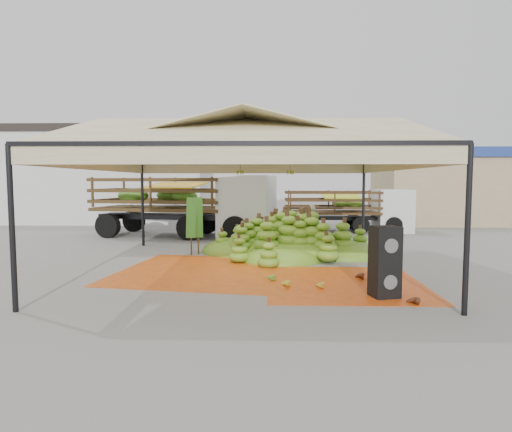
{
  "coord_description": "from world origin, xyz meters",
  "views": [
    {
      "loc": [
        0.53,
        -11.43,
        2.34
      ],
      "look_at": [
        0.2,
        1.5,
        1.3
      ],
      "focal_mm": 30.0,
      "sensor_mm": 36.0,
      "label": 1
    }
  ],
  "objects_px": {
    "vendor": "(311,228)",
    "truck_right": "(352,206)",
    "truck_left": "(192,199)",
    "speaker_stack": "(385,262)",
    "banana_heap": "(295,234)"
  },
  "relations": [
    {
      "from": "vendor",
      "to": "truck_right",
      "type": "distance_m",
      "value": 6.54
    },
    {
      "from": "vendor",
      "to": "truck_left",
      "type": "bearing_deg",
      "value": -19.91
    },
    {
      "from": "speaker_stack",
      "to": "truck_right",
      "type": "bearing_deg",
      "value": 68.64
    },
    {
      "from": "speaker_stack",
      "to": "truck_right",
      "type": "xyz_separation_m",
      "value": [
        1.62,
        11.55,
        0.49
      ]
    },
    {
      "from": "truck_left",
      "to": "truck_right",
      "type": "distance_m",
      "value": 7.5
    },
    {
      "from": "speaker_stack",
      "to": "vendor",
      "type": "bearing_deg",
      "value": 85.91
    },
    {
      "from": "banana_heap",
      "to": "speaker_stack",
      "type": "height_order",
      "value": "speaker_stack"
    },
    {
      "from": "banana_heap",
      "to": "speaker_stack",
      "type": "distance_m",
      "value": 5.37
    },
    {
      "from": "banana_heap",
      "to": "speaker_stack",
      "type": "relative_size",
      "value": 4.25
    },
    {
      "from": "vendor",
      "to": "truck_right",
      "type": "xyz_separation_m",
      "value": [
        2.53,
        6.01,
        0.42
      ]
    },
    {
      "from": "speaker_stack",
      "to": "vendor",
      "type": "relative_size",
      "value": 0.91
    },
    {
      "from": "banana_heap",
      "to": "truck_left",
      "type": "height_order",
      "value": "truck_left"
    },
    {
      "from": "banana_heap",
      "to": "truck_right",
      "type": "relative_size",
      "value": 1.07
    },
    {
      "from": "truck_right",
      "to": "truck_left",
      "type": "bearing_deg",
      "value": -164.18
    },
    {
      "from": "truck_right",
      "to": "speaker_stack",
      "type": "bearing_deg",
      "value": -97.69
    }
  ]
}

